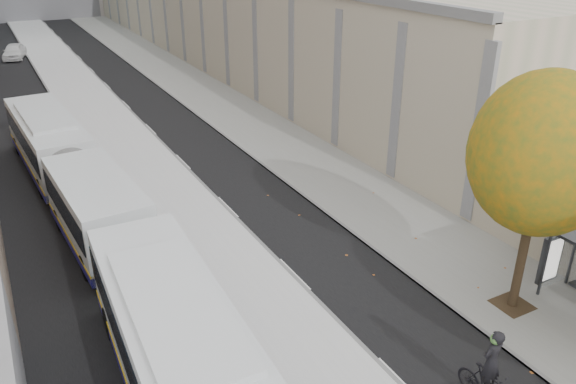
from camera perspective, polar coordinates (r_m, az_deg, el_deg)
bus_platform at (r=33.91m, az=-16.97°, el=5.18°), size 4.25×150.00×0.15m
sidewalk at (r=36.19m, az=-4.52°, el=7.38°), size 4.75×150.00×0.08m
tree_c at (r=17.43m, az=24.49°, el=3.47°), size 4.20×4.20×7.28m
bus_far at (r=26.75m, az=-21.60°, el=2.49°), size 3.52×16.80×2.78m
cyclist at (r=15.64m, az=19.69°, el=-17.30°), size 0.69×1.81×2.27m
distant_car at (r=59.73m, az=-26.06°, el=12.71°), size 2.66×4.42×1.41m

